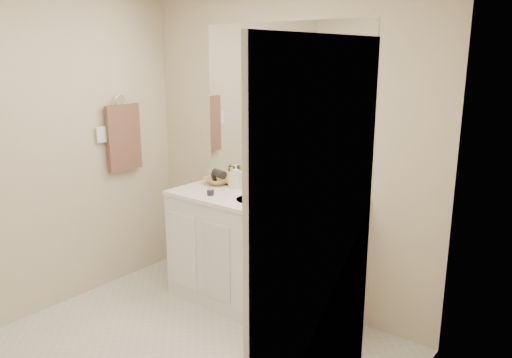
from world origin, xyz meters
name	(u,v)px	position (x,y,z in m)	size (l,w,h in m)	color
wall_back	(282,152)	(0.00, 1.30, 1.20)	(2.60, 0.02, 2.40)	beige
wall_left	(32,158)	(-1.30, 0.00, 1.20)	(0.02, 2.60, 2.40)	beige
wall_right	(357,237)	(1.30, 0.00, 1.20)	(0.02, 2.60, 2.40)	beige
vanity_cabinet	(260,257)	(0.00, 1.02, 0.42)	(1.50, 0.55, 0.85)	white
countertop	(260,202)	(0.00, 1.02, 0.86)	(1.52, 0.57, 0.03)	white
backsplash	(281,187)	(0.00, 1.29, 0.92)	(1.52, 0.03, 0.08)	white
sink_basin	(259,202)	(0.00, 1.00, 0.87)	(0.37, 0.37, 0.02)	#B3AC9D
faucet	(273,188)	(0.00, 1.18, 0.94)	(0.02, 0.02, 0.11)	silver
mirror	(282,105)	(0.00, 1.29, 1.56)	(1.48, 0.01, 1.20)	white
blue_mug	(259,183)	(-0.15, 1.21, 0.94)	(0.09, 0.09, 0.13)	#1718A1
tan_cup	(280,194)	(0.11, 1.12, 0.92)	(0.06, 0.06, 0.08)	#CAB98F
toothbrush	(281,180)	(0.12, 1.12, 1.03)	(0.01, 0.01, 0.21)	#E33B88
mouthwash_bottle	(293,191)	(0.25, 1.09, 0.98)	(0.08, 0.08, 0.19)	#0B818E
soap_dish	(303,215)	(0.46, 0.91, 0.89)	(0.11, 0.08, 0.01)	white
green_soap	(303,212)	(0.46, 0.91, 0.90)	(0.07, 0.05, 0.02)	#A8D132
orange_comb	(259,210)	(0.15, 0.82, 0.88)	(0.13, 0.03, 0.01)	gold
dark_jar	(211,193)	(-0.38, 0.89, 0.90)	(0.06, 0.06, 0.04)	#232227
extra_white_bottle	(236,179)	(-0.35, 1.16, 0.96)	(0.05, 0.05, 0.15)	white
soap_bottle_white	(255,177)	(-0.22, 1.25, 0.98)	(0.07, 0.07, 0.19)	silver
soap_bottle_cream	(236,176)	(-0.37, 1.18, 0.98)	(0.09, 0.09, 0.19)	#FCFACE
soap_bottle_yellow	(232,176)	(-0.45, 1.23, 0.95)	(0.11, 0.11, 0.15)	#DCD255
wicker_basket	(218,181)	(-0.56, 1.17, 0.91)	(0.22, 0.22, 0.05)	#A58842
hair_dryer	(219,174)	(-0.54, 1.17, 0.97)	(0.07, 0.07, 0.14)	black
towel_ring	(120,101)	(-1.27, 0.77, 1.55)	(0.11, 0.11, 0.01)	silver
hand_towel	(124,138)	(-1.25, 0.77, 1.25)	(0.04, 0.32, 0.55)	#452D25
switch_plate	(101,135)	(-1.27, 0.57, 1.30)	(0.01, 0.09, 0.13)	white
door	(315,308)	(1.29, -0.30, 1.00)	(0.02, 0.82, 2.00)	silver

